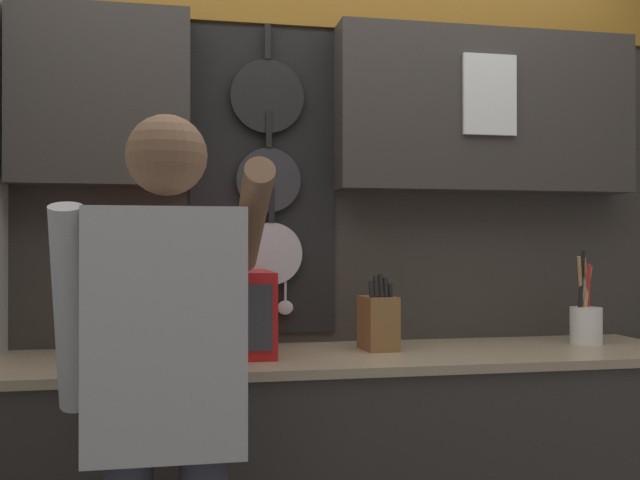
% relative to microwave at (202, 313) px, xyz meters
% --- Properties ---
extents(back_wall_unit, '(2.95, 0.22, 2.53)m').
position_rel_microwave_xyz_m(back_wall_unit, '(0.54, 0.22, 0.44)').
color(back_wall_unit, '#38332D').
rests_on(back_wall_unit, ground_plane).
extents(microwave, '(0.47, 0.37, 0.28)m').
position_rel_microwave_xyz_m(microwave, '(0.00, 0.00, 0.00)').
color(microwave, red).
rests_on(microwave, base_cabinet_counter).
extents(knife_block, '(0.12, 0.16, 0.27)m').
position_rel_microwave_xyz_m(knife_block, '(0.62, 0.00, -0.04)').
color(knife_block, brown).
rests_on(knife_block, base_cabinet_counter).
extents(utensil_crock, '(0.12, 0.12, 0.35)m').
position_rel_microwave_xyz_m(utensil_crock, '(1.43, 0.00, -0.06)').
color(utensil_crock, white).
rests_on(utensil_crock, base_cabinet_counter).
extents(person, '(0.54, 0.60, 1.63)m').
position_rel_microwave_xyz_m(person, '(-0.11, -0.65, -0.11)').
color(person, '#383842').
rests_on(person, ground_plane).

